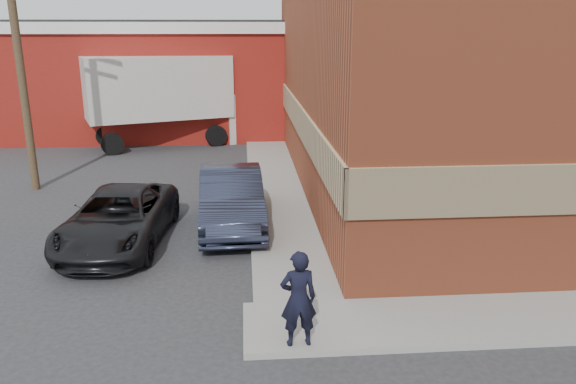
# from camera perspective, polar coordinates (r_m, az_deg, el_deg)

# --- Properties ---
(ground) EXTENTS (90.00, 90.00, 0.00)m
(ground) POSITION_cam_1_polar(r_m,az_deg,el_deg) (11.27, -1.97, -11.64)
(ground) COLOR #28282B
(ground) RESTS_ON ground
(brick_building) EXTENTS (14.25, 18.25, 9.36)m
(brick_building) POSITION_cam_1_polar(r_m,az_deg,el_deg) (20.93, 21.28, 13.68)
(brick_building) COLOR #A7482B
(brick_building) RESTS_ON ground
(sidewalk_west) EXTENTS (1.80, 18.00, 0.12)m
(sidewalk_west) POSITION_cam_1_polar(r_m,az_deg,el_deg) (19.67, -1.43, 0.99)
(sidewalk_west) COLOR gray
(sidewalk_west) RESTS_ON ground
(warehouse) EXTENTS (16.30, 8.30, 5.60)m
(warehouse) POSITION_cam_1_polar(r_m,az_deg,el_deg) (30.55, -15.36, 11.20)
(warehouse) COLOR maroon
(warehouse) RESTS_ON ground
(utility_pole) EXTENTS (2.00, 0.26, 9.00)m
(utility_pole) POSITION_cam_1_polar(r_m,az_deg,el_deg) (20.22, -25.80, 13.30)
(utility_pole) COLOR brown
(utility_pole) RESTS_ON ground
(man) EXTENTS (0.65, 0.46, 1.70)m
(man) POSITION_cam_1_polar(r_m,az_deg,el_deg) (9.47, 1.06, -10.78)
(man) COLOR black
(man) RESTS_ON sidewalk_south
(sedan) EXTENTS (1.89, 4.87, 1.58)m
(sedan) POSITION_cam_1_polar(r_m,az_deg,el_deg) (15.41, -5.79, -0.66)
(sedan) COLOR #272D41
(sedan) RESTS_ON ground
(suv_a) EXTENTS (2.65, 5.08, 1.37)m
(suv_a) POSITION_cam_1_polar(r_m,az_deg,el_deg) (14.73, -16.83, -2.56)
(suv_a) COLOR black
(suv_a) RESTS_ON ground
(box_truck) EXTENTS (8.56, 5.04, 4.06)m
(box_truck) POSITION_cam_1_polar(r_m,az_deg,el_deg) (26.54, -11.32, 9.72)
(box_truck) COLOR beige
(box_truck) RESTS_ON ground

